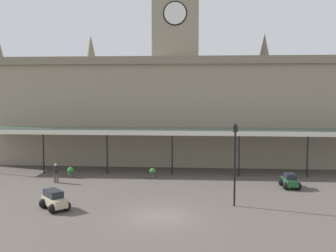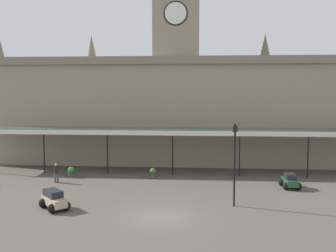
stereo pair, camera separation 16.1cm
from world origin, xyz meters
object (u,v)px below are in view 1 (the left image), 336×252
at_px(pedestrian_near_entrance, 56,172).
at_px(planter_near_kerb, 153,173).
at_px(victorian_lamppost, 235,156).
at_px(planter_forecourt_centre, 71,172).
at_px(car_green_sedan, 290,182).
at_px(car_beige_estate, 54,201).

height_order(pedestrian_near_entrance, planter_near_kerb, pedestrian_near_entrance).
xyz_separation_m(victorian_lamppost, planter_forecourt_centre, (-14.03, 7.94, -2.98)).
height_order(victorian_lamppost, planter_near_kerb, victorian_lamppost).
xyz_separation_m(car_green_sedan, car_beige_estate, (-17.01, -7.03, 0.06)).
height_order(car_beige_estate, planter_near_kerb, car_beige_estate).
bearing_deg(car_green_sedan, planter_near_kerb, 166.87).
height_order(car_green_sedan, car_beige_estate, car_beige_estate).
bearing_deg(pedestrian_near_entrance, planter_forecourt_centre, 73.87).
bearing_deg(victorian_lamppost, car_green_sedan, 47.33).
height_order(car_beige_estate, pedestrian_near_entrance, pedestrian_near_entrance).
distance_m(car_beige_estate, victorian_lamppost, 12.48).
relative_size(victorian_lamppost, planter_near_kerb, 5.91).
height_order(car_beige_estate, planter_forecourt_centre, car_beige_estate).
height_order(victorian_lamppost, planter_forecourt_centre, victorian_lamppost).
distance_m(car_green_sedan, planter_near_kerb, 11.82).
relative_size(car_beige_estate, pedestrian_near_entrance, 1.43).
height_order(pedestrian_near_entrance, planter_forecourt_centre, pedestrian_near_entrance).
height_order(car_green_sedan, pedestrian_near_entrance, pedestrian_near_entrance).
bearing_deg(planter_forecourt_centre, car_green_sedan, -7.62).
bearing_deg(planter_near_kerb, car_green_sedan, -13.13).
distance_m(pedestrian_near_entrance, planter_forecourt_centre, 2.24).
xyz_separation_m(victorian_lamppost, planter_near_kerb, (-6.53, 8.09, -2.98)).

